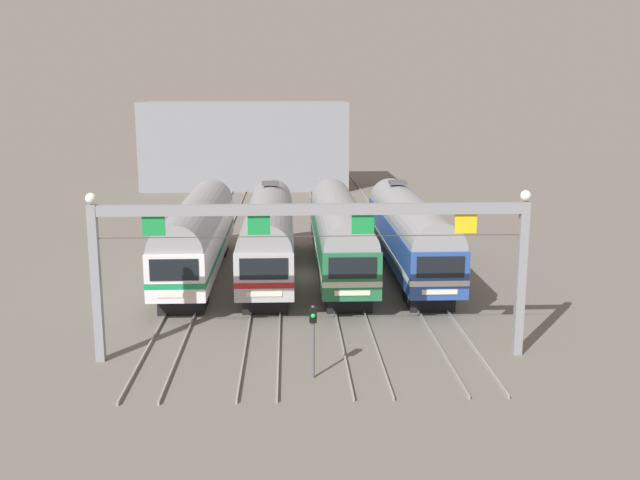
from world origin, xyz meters
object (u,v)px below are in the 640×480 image
at_px(yard_signal_mast, 313,328).
at_px(commuter_train_green, 339,232).
at_px(commuter_train_blue, 409,231).
at_px(catenary_gantry, 311,237).
at_px(commuter_train_white, 198,233).
at_px(commuter_train_stainless, 269,232).

bearing_deg(yard_signal_mast, commuter_train_green, 82.41).
height_order(commuter_train_blue, catenary_gantry, catenary_gantry).
bearing_deg(commuter_train_green, yard_signal_mast, -97.59).
relative_size(commuter_train_white, commuter_train_blue, 1.00).
relative_size(commuter_train_green, commuter_train_blue, 1.00).
xyz_separation_m(commuter_train_stainless, yard_signal_mast, (2.09, -15.70, -0.66)).
height_order(commuter_train_green, yard_signal_mast, commuter_train_green).
distance_m(commuter_train_white, yard_signal_mast, 16.92).
bearing_deg(catenary_gantry, commuter_train_green, 81.19).
height_order(commuter_train_stainless, commuter_train_green, commuter_train_stainless).
xyz_separation_m(commuter_train_stainless, commuter_train_green, (4.18, -0.00, -0.00)).
bearing_deg(commuter_train_blue, commuter_train_green, -179.94).
height_order(commuter_train_green, catenary_gantry, catenary_gantry).
relative_size(commuter_train_stainless, catenary_gantry, 1.02).
xyz_separation_m(catenary_gantry, yard_signal_mast, (0.00, -2.20, -3.10)).
bearing_deg(commuter_train_green, commuter_train_white, 180.00).
relative_size(commuter_train_blue, yard_signal_mast, 6.24).
height_order(commuter_train_white, commuter_train_blue, commuter_train_blue).
relative_size(commuter_train_white, commuter_train_green, 1.00).
height_order(commuter_train_blue, yard_signal_mast, commuter_train_blue).
relative_size(commuter_train_stainless, commuter_train_green, 1.00).
relative_size(commuter_train_stainless, commuter_train_blue, 1.00).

